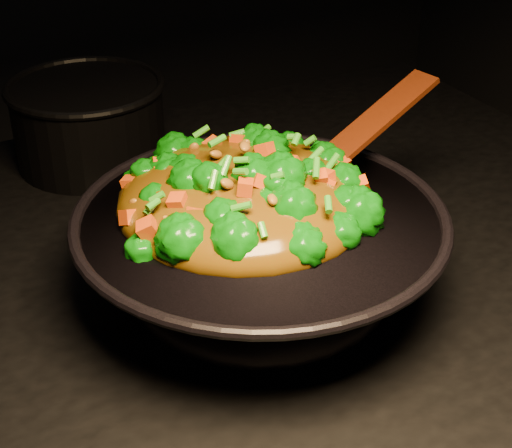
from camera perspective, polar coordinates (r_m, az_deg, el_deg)
wok at (r=0.85m, az=0.31°, el=-2.55°), size 0.47×0.47×0.11m
stir_fry at (r=0.82m, az=-0.91°, el=4.22°), size 0.34×0.34×0.09m
spatula at (r=0.90m, az=7.24°, el=6.25°), size 0.23×0.08×0.10m
back_pot at (r=1.17m, az=-12.05°, el=7.24°), size 0.28×0.28×0.12m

